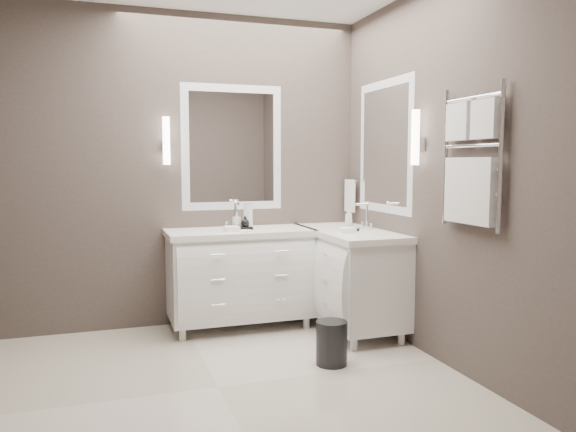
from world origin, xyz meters
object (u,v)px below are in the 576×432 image
object	(u,v)px
waste_bin	(332,343)
towel_ladder	(471,167)
vanity_back	(240,272)
vanity_right	(349,272)

from	to	relation	value
waste_bin	towel_ladder	bearing A→B (deg)	-37.30
vanity_back	towel_ladder	distance (m)	2.16
towel_ladder	vanity_right	bearing A→B (deg)	99.84
vanity_right	towel_ladder	distance (m)	1.60
vanity_back	towel_ladder	size ratio (longest dim) A/B	1.38
vanity_back	towel_ladder	world-z (taller)	towel_ladder
vanity_back	towel_ladder	xyz separation A→B (m)	(1.10, -1.63, 0.91)
vanity_back	waste_bin	size ratio (longest dim) A/B	4.00
towel_ladder	waste_bin	world-z (taller)	towel_ladder
vanity_right	towel_ladder	bearing A→B (deg)	-80.16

